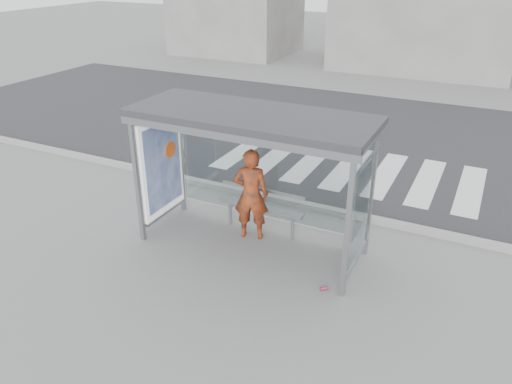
# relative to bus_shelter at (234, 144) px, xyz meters

# --- Properties ---
(ground) EXTENTS (80.00, 80.00, 0.00)m
(ground) POSITION_rel_bus_shelter_xyz_m (0.37, -0.06, -1.98)
(ground) COLOR slate
(ground) RESTS_ON ground
(road) EXTENTS (30.00, 10.00, 0.01)m
(road) POSITION_rel_bus_shelter_xyz_m (0.37, 6.94, -1.98)
(road) COLOR #232325
(road) RESTS_ON ground
(curb) EXTENTS (30.00, 0.18, 0.12)m
(curb) POSITION_rel_bus_shelter_xyz_m (0.37, 1.89, -1.92)
(curb) COLOR gray
(curb) RESTS_ON ground
(crosswalk) EXTENTS (6.55, 3.00, 0.00)m
(crosswalk) POSITION_rel_bus_shelter_xyz_m (0.87, 4.44, -1.98)
(crosswalk) COLOR silver
(crosswalk) RESTS_ON ground
(bus_shelter) EXTENTS (4.25, 1.65, 2.62)m
(bus_shelter) POSITION_rel_bus_shelter_xyz_m (0.00, 0.00, 0.00)
(bus_shelter) COLOR gray
(bus_shelter) RESTS_ON ground
(building_center) EXTENTS (8.00, 5.00, 5.00)m
(building_center) POSITION_rel_bus_shelter_xyz_m (0.37, 17.94, 0.52)
(building_center) COLOR slate
(building_center) RESTS_ON ground
(person) EXTENTS (0.77, 0.61, 1.83)m
(person) POSITION_rel_bus_shelter_xyz_m (0.20, 0.26, -1.07)
(person) COLOR #EC4516
(person) RESTS_ON ground
(bench) EXTENTS (1.76, 0.22, 0.91)m
(bench) POSITION_rel_bus_shelter_xyz_m (0.29, 0.52, -1.44)
(bench) COLOR slate
(bench) RESTS_ON ground
(soda_can) EXTENTS (0.14, 0.13, 0.07)m
(soda_can) POSITION_rel_bus_shelter_xyz_m (2.07, -0.76, -1.95)
(soda_can) COLOR #D43E71
(soda_can) RESTS_ON ground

